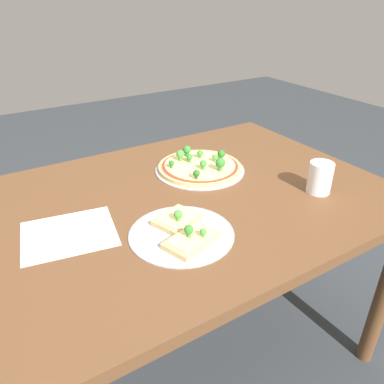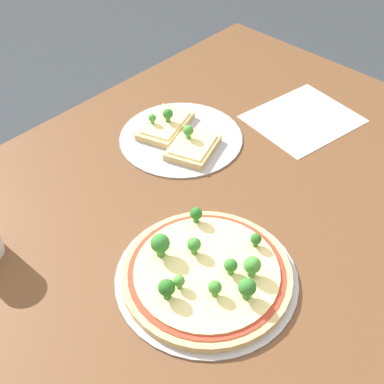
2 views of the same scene
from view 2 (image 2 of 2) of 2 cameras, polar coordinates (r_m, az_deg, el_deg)
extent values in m
plane|color=#33383D|center=(1.73, 1.06, -19.03)|extent=(8.00, 8.00, 0.00)
cube|color=brown|center=(1.13, 1.52, -1.49)|extent=(1.36, 0.96, 0.04)
cylinder|color=brown|center=(1.94, 4.38, 5.92)|extent=(0.06, 0.06, 0.71)
cylinder|color=#A3A3A8|center=(0.98, 1.56, -9.12)|extent=(0.33, 0.33, 0.00)
cylinder|color=#DBB775|center=(0.98, 1.57, -8.79)|extent=(0.31, 0.31, 0.01)
cylinder|color=#B73823|center=(0.97, 1.57, -8.50)|extent=(0.28, 0.28, 0.00)
cylinder|color=#F4DB8E|center=(0.97, 1.58, -8.39)|extent=(0.26, 0.26, 0.00)
sphere|color=#3D8933|center=(0.97, 0.22, -5.61)|extent=(0.03, 0.03, 0.03)
cylinder|color=#488E3A|center=(0.99, 0.21, -6.25)|extent=(0.01, 0.01, 0.01)
sphere|color=#3D8933|center=(0.92, 2.45, -10.12)|extent=(0.02, 0.02, 0.02)
cylinder|color=#488E3A|center=(0.93, 2.43, -10.70)|extent=(0.01, 0.01, 0.01)
sphere|color=#337A2D|center=(0.97, -3.42, -5.48)|extent=(0.04, 0.04, 0.04)
cylinder|color=#3F8136|center=(0.98, -3.36, -6.37)|extent=(0.02, 0.02, 0.02)
sphere|color=#286B23|center=(1.03, 0.44, -2.31)|extent=(0.02, 0.02, 0.02)
cylinder|color=#37742D|center=(1.04, 0.43, -2.92)|extent=(0.01, 0.01, 0.01)
sphere|color=#337A2D|center=(0.91, 5.91, -10.06)|extent=(0.03, 0.03, 0.03)
cylinder|color=#3F8136|center=(0.93, 5.82, -10.82)|extent=(0.01, 0.01, 0.01)
sphere|color=#337A2D|center=(0.95, 4.16, -7.80)|extent=(0.02, 0.02, 0.02)
cylinder|color=#3F8136|center=(0.96, 4.11, -8.40)|extent=(0.01, 0.01, 0.01)
sphere|color=#286B23|center=(0.91, -2.72, -10.15)|extent=(0.03, 0.03, 0.03)
cylinder|color=#37742D|center=(0.93, -2.68, -10.86)|extent=(0.01, 0.01, 0.01)
sphere|color=#479338|center=(0.94, 6.45, -7.73)|extent=(0.03, 0.03, 0.03)
cylinder|color=#51973E|center=(0.96, 6.35, -8.50)|extent=(0.01, 0.01, 0.01)
sphere|color=#479338|center=(0.93, -1.40, -9.46)|extent=(0.02, 0.02, 0.02)
cylinder|color=#51973E|center=(0.94, -1.38, -9.96)|extent=(0.01, 0.01, 0.01)
sphere|color=#286B23|center=(1.00, 6.83, -4.98)|extent=(0.02, 0.02, 0.02)
cylinder|color=#37742D|center=(1.01, 6.77, -5.51)|extent=(0.01, 0.01, 0.01)
cylinder|color=#A3A3A8|center=(1.28, -1.18, 5.80)|extent=(0.29, 0.29, 0.00)
cube|color=#DBB775|center=(1.30, -2.85, 7.06)|extent=(0.17, 0.13, 0.02)
cube|color=#F4DB8E|center=(1.30, -2.86, 7.42)|extent=(0.14, 0.11, 0.00)
sphere|color=#337A2D|center=(1.29, -2.60, 8.35)|extent=(0.03, 0.03, 0.03)
cylinder|color=#3F8136|center=(1.29, -2.58, 7.75)|extent=(0.01, 0.01, 0.01)
sphere|color=#479338|center=(1.28, -4.27, 7.90)|extent=(0.02, 0.02, 0.02)
cylinder|color=#51973E|center=(1.29, -4.24, 7.45)|extent=(0.01, 0.01, 0.01)
cube|color=#DBB775|center=(1.23, 0.09, 4.76)|extent=(0.15, 0.13, 0.02)
cube|color=#F4DB8E|center=(1.23, 0.09, 5.12)|extent=(0.12, 0.11, 0.00)
sphere|color=#479338|center=(1.23, -0.40, 6.59)|extent=(0.02, 0.02, 0.02)
cylinder|color=#51973E|center=(1.24, -0.39, 5.99)|extent=(0.01, 0.01, 0.01)
cube|color=white|center=(1.37, 11.74, 7.65)|extent=(0.28, 0.25, 0.00)
camera|label=1|loc=(1.86, -10.79, 37.20)|focal=35.00mm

